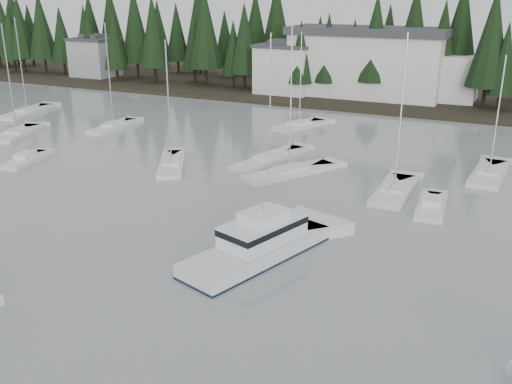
# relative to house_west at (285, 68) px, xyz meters

# --- Properties ---
(far_shore_land) EXTENTS (240.00, 54.00, 1.00)m
(far_shore_land) POSITION_rel_house_west_xyz_m (18.00, 18.00, -4.65)
(far_shore_land) COLOR black
(far_shore_land) RESTS_ON ground
(conifer_treeline) EXTENTS (200.00, 22.00, 20.00)m
(conifer_treeline) POSITION_rel_house_west_xyz_m (18.00, 7.00, -4.65)
(conifer_treeline) COLOR black
(conifer_treeline) RESTS_ON ground
(house_west) EXTENTS (9.54, 7.42, 8.75)m
(house_west) POSITION_rel_house_west_xyz_m (0.00, 0.00, 0.00)
(house_west) COLOR silver
(house_west) RESTS_ON ground
(house_far_west) EXTENTS (8.48, 7.42, 8.25)m
(house_far_west) POSITION_rel_house_west_xyz_m (-42.00, 2.00, -0.25)
(house_far_west) COLOR #999EA0
(house_far_west) RESTS_ON ground
(harbor_inn) EXTENTS (29.50, 11.50, 10.90)m
(harbor_inn) POSITION_rel_house_west_xyz_m (15.04, 3.34, 1.12)
(harbor_inn) COLOR silver
(harbor_inn) RESTS_ON ground
(cabin_cruiser_center) EXTENTS (6.96, 12.10, 4.96)m
(cabin_cruiser_center) POSITION_rel_house_west_xyz_m (22.06, -58.04, -3.91)
(cabin_cruiser_center) COLOR silver
(cabin_cruiser_center) RESTS_ON ground
(sailboat_0) EXTENTS (6.51, 9.05, 13.10)m
(sailboat_0) POSITION_rel_house_west_xyz_m (5.22, -42.94, -4.58)
(sailboat_0) COLOR silver
(sailboat_0) RESTS_ON ground
(sailboat_2) EXTENTS (3.48, 9.41, 12.03)m
(sailboat_2) POSITION_rel_house_west_xyz_m (34.80, -32.57, -4.60)
(sailboat_2) COLOR silver
(sailboat_2) RESTS_ON ground
(sailboat_3) EXTENTS (2.87, 8.74, 14.35)m
(sailboat_3) POSITION_rel_house_west_xyz_m (27.56, -41.38, -4.57)
(sailboat_3) COLOR silver
(sailboat_3) RESTS_ON ground
(sailboat_5) EXTENTS (5.65, 9.22, 13.88)m
(sailboat_5) POSITION_rel_house_west_xyz_m (-19.33, -39.98, -4.58)
(sailboat_5) COLOR silver
(sailboat_5) RESTS_ON ground
(sailboat_7) EXTENTS (4.89, 10.78, 13.96)m
(sailboat_7) POSITION_rel_house_west_xyz_m (-28.36, -29.59, -4.58)
(sailboat_7) COLOR silver
(sailboat_7) RESTS_ON ground
(sailboat_8) EXTENTS (2.98, 8.67, 13.76)m
(sailboat_8) POSITION_rel_house_west_xyz_m (-10.93, -31.87, -4.57)
(sailboat_8) COLOR silver
(sailboat_8) RESTS_ON ground
(sailboat_9) EXTENTS (5.71, 8.87, 12.62)m
(sailboat_9) POSITION_rel_house_west_xyz_m (10.71, -20.98, -4.59)
(sailboat_9) COLOR silver
(sailboat_9) RESTS_ON ground
(sailboat_11) EXTENTS (4.76, 11.24, 13.62)m
(sailboat_11) POSITION_rel_house_west_xyz_m (13.50, -36.90, -4.58)
(sailboat_11) COLOR silver
(sailboat_11) RESTS_ON ground
(sailboat_12) EXTENTS (7.39, 10.19, 14.61)m
(sailboat_12) POSITION_rel_house_west_xyz_m (17.13, -40.39, -4.58)
(sailboat_12) COLOR silver
(sailboat_12) RESTS_ON ground
(runabout_0) EXTENTS (3.56, 6.77, 1.42)m
(runabout_0) POSITION_rel_house_west_xyz_m (-9.41, -48.12, -4.52)
(runabout_0) COLOR silver
(runabout_0) RESTS_ON ground
(runabout_1) EXTENTS (2.68, 6.58, 1.42)m
(runabout_1) POSITION_rel_house_west_xyz_m (31.16, -44.05, -4.52)
(runabout_1) COLOR silver
(runabout_1) RESTS_ON ground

